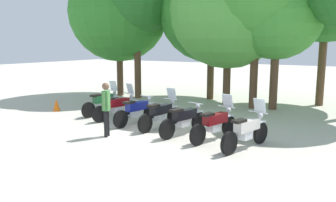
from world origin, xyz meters
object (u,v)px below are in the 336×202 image
motorcycle_1 (118,106)px  tree_0 (119,12)px  motorcycle_0 (103,102)px  tree_3 (229,9)px  tree_2 (212,9)px  traffic_cone (56,105)px  motorcycle_4 (184,120)px  person_0 (106,105)px  motorcycle_5 (215,124)px  motorcycle_6 (247,131)px  tree_5 (277,13)px  motorcycle_3 (161,114)px  motorcycle_2 (136,111)px

motorcycle_1 → tree_0: bearing=53.5°
motorcycle_0 → tree_3: (3.45, 4.99, 4.01)m
tree_2 → traffic_cone: size_ratio=13.55×
motorcycle_0 → motorcycle_4: bearing=-99.7°
motorcycle_1 → motorcycle_4: bearing=-86.2°
motorcycle_0 → person_0: size_ratio=1.27×
motorcycle_4 → tree_0: bearing=64.0°
motorcycle_5 → traffic_cone: size_ratio=3.91×
motorcycle_4 → person_0: bearing=138.7°
tree_0 → traffic_cone: (0.63, -5.19, -4.40)m
motorcycle_1 → motorcycle_6: bearing=-85.8°
motorcycle_0 → motorcycle_5: size_ratio=1.02×
motorcycle_4 → motorcycle_6: (2.22, -0.41, 0.01)m
motorcycle_4 → tree_2: 8.65m
tree_5 → tree_3: bearing=177.7°
tree_2 → tree_3: (1.37, -1.12, -0.17)m
traffic_cone → tree_5: bearing=33.9°
motorcycle_1 → motorcycle_4: motorcycle_1 is taller
motorcycle_1 → person_0: size_ratio=1.24×
motorcycle_5 → person_0: size_ratio=1.25×
motorcycle_5 → person_0: 3.45m
motorcycle_6 → traffic_cone: bearing=98.3°
motorcycle_5 → motorcycle_3: bearing=93.5°
motorcycle_5 → motorcycle_6: size_ratio=1.00×
motorcycle_1 → motorcycle_3: bearing=-83.7°
tree_3 → motorcycle_6: bearing=-63.6°
tree_3 → tree_0: bearing=-177.4°
motorcycle_0 → motorcycle_5: bearing=-97.6°
motorcycle_0 → person_0: bearing=-132.3°
traffic_cone → motorcycle_5: bearing=-4.8°
motorcycle_2 → traffic_cone: 4.51m
motorcycle_2 → person_0: bearing=-166.0°
tree_0 → motorcycle_4: bearing=-38.2°
motorcycle_1 → tree_2: 7.80m
motorcycle_0 → tree_3: tree_3 is taller
motorcycle_6 → tree_2: tree_2 is taller
motorcycle_6 → motorcycle_4: bearing=94.3°
motorcycle_0 → tree_0: (-2.92, 4.70, 4.16)m
motorcycle_3 → person_0: 2.07m
tree_5 → person_0: bearing=-113.7°
tree_2 → tree_5: 3.87m
motorcycle_0 → tree_0: tree_0 is taller
tree_3 → motorcycle_4: bearing=-80.7°
motorcycle_3 → person_0: size_ratio=1.27×
motorcycle_1 → tree_2: tree_2 is taller
tree_5 → motorcycle_4: bearing=-102.1°
motorcycle_3 → tree_3: tree_3 is taller
motorcycle_5 → person_0: person_0 is taller
motorcycle_4 → tree_3: 7.35m
motorcycle_4 → motorcycle_6: size_ratio=1.01×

